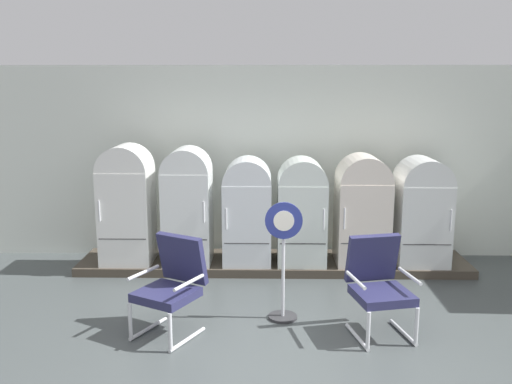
{
  "coord_description": "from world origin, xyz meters",
  "views": [
    {
      "loc": [
        -0.11,
        -4.4,
        2.59
      ],
      "look_at": [
        -0.24,
        2.75,
        1.14
      ],
      "focal_mm": 38.59,
      "sensor_mm": 36.0,
      "label": 1
    }
  ],
  "objects_px": {
    "refrigerator_3": "(302,208)",
    "sign_stand": "(283,267)",
    "refrigerator_0": "(127,201)",
    "armchair_left": "(172,282)",
    "refrigerator_4": "(362,207)",
    "refrigerator_1": "(187,202)",
    "refrigerator_2": "(247,208)",
    "armchair_right": "(378,282)",
    "refrigerator_5": "(422,208)"
  },
  "relations": [
    {
      "from": "refrigerator_3",
      "to": "sign_stand",
      "type": "bearing_deg",
      "value": -100.42
    },
    {
      "from": "refrigerator_0",
      "to": "armchair_left",
      "type": "xyz_separation_m",
      "value": [
        0.94,
        -1.96,
        -0.42
      ]
    },
    {
      "from": "refrigerator_4",
      "to": "refrigerator_1",
      "type": "bearing_deg",
      "value": -179.54
    },
    {
      "from": "refrigerator_1",
      "to": "refrigerator_3",
      "type": "xyz_separation_m",
      "value": [
        1.56,
        0.01,
        -0.08
      ]
    },
    {
      "from": "refrigerator_2",
      "to": "refrigerator_4",
      "type": "bearing_deg",
      "value": 0.18
    },
    {
      "from": "armchair_right",
      "to": "refrigerator_5",
      "type": "bearing_deg",
      "value": 63.72
    },
    {
      "from": "refrigerator_1",
      "to": "refrigerator_3",
      "type": "distance_m",
      "value": 1.56
    },
    {
      "from": "armchair_left",
      "to": "refrigerator_0",
      "type": "bearing_deg",
      "value": 115.7
    },
    {
      "from": "refrigerator_1",
      "to": "sign_stand",
      "type": "bearing_deg",
      "value": -51.88
    },
    {
      "from": "refrigerator_3",
      "to": "refrigerator_4",
      "type": "distance_m",
      "value": 0.83
    },
    {
      "from": "refrigerator_2",
      "to": "refrigerator_4",
      "type": "distance_m",
      "value": 1.57
    },
    {
      "from": "refrigerator_5",
      "to": "armchair_left",
      "type": "height_order",
      "value": "refrigerator_5"
    },
    {
      "from": "refrigerator_3",
      "to": "refrigerator_1",
      "type": "bearing_deg",
      "value": -179.76
    },
    {
      "from": "refrigerator_3",
      "to": "armchair_left",
      "type": "distance_m",
      "value": 2.47
    },
    {
      "from": "refrigerator_3",
      "to": "armchair_left",
      "type": "height_order",
      "value": "refrigerator_3"
    },
    {
      "from": "refrigerator_1",
      "to": "refrigerator_2",
      "type": "distance_m",
      "value": 0.82
    },
    {
      "from": "armchair_left",
      "to": "sign_stand",
      "type": "relative_size",
      "value": 0.77
    },
    {
      "from": "armchair_right",
      "to": "sign_stand",
      "type": "bearing_deg",
      "value": 162.03
    },
    {
      "from": "armchair_left",
      "to": "armchair_right",
      "type": "bearing_deg",
      "value": 0.91
    },
    {
      "from": "refrigerator_2",
      "to": "refrigerator_3",
      "type": "relative_size",
      "value": 1.0
    },
    {
      "from": "refrigerator_0",
      "to": "sign_stand",
      "type": "bearing_deg",
      "value": -37.5
    },
    {
      "from": "refrigerator_3",
      "to": "refrigerator_5",
      "type": "bearing_deg",
      "value": 0.59
    },
    {
      "from": "refrigerator_3",
      "to": "refrigerator_5",
      "type": "height_order",
      "value": "refrigerator_5"
    },
    {
      "from": "armchair_right",
      "to": "armchair_left",
      "type": "bearing_deg",
      "value": -179.09
    },
    {
      "from": "refrigerator_0",
      "to": "refrigerator_5",
      "type": "distance_m",
      "value": 4.03
    },
    {
      "from": "armchair_left",
      "to": "refrigerator_2",
      "type": "bearing_deg",
      "value": 70.22
    },
    {
      "from": "refrigerator_2",
      "to": "sign_stand",
      "type": "relative_size",
      "value": 1.09
    },
    {
      "from": "refrigerator_0",
      "to": "armchair_right",
      "type": "height_order",
      "value": "refrigerator_0"
    },
    {
      "from": "refrigerator_0",
      "to": "armchair_left",
      "type": "bearing_deg",
      "value": -64.3
    },
    {
      "from": "refrigerator_1",
      "to": "refrigerator_0",
      "type": "bearing_deg",
      "value": -179.74
    },
    {
      "from": "refrigerator_4",
      "to": "refrigerator_5",
      "type": "bearing_deg",
      "value": 0.3
    },
    {
      "from": "armchair_left",
      "to": "refrigerator_1",
      "type": "bearing_deg",
      "value": 93.22
    },
    {
      "from": "refrigerator_4",
      "to": "refrigerator_0",
      "type": "bearing_deg",
      "value": -179.59
    },
    {
      "from": "refrigerator_2",
      "to": "armchair_left",
      "type": "xyz_separation_m",
      "value": [
        -0.71,
        -1.97,
        -0.32
      ]
    },
    {
      "from": "refrigerator_1",
      "to": "armchair_right",
      "type": "xyz_separation_m",
      "value": [
        2.24,
        -1.93,
        -0.41
      ]
    },
    {
      "from": "refrigerator_1",
      "to": "refrigerator_2",
      "type": "bearing_deg",
      "value": 0.99
    },
    {
      "from": "refrigerator_5",
      "to": "sign_stand",
      "type": "distance_m",
      "value": 2.55
    },
    {
      "from": "refrigerator_3",
      "to": "armchair_right",
      "type": "xyz_separation_m",
      "value": [
        0.67,
        -1.93,
        -0.32
      ]
    },
    {
      "from": "refrigerator_2",
      "to": "refrigerator_5",
      "type": "distance_m",
      "value": 2.38
    },
    {
      "from": "refrigerator_5",
      "to": "sign_stand",
      "type": "xyz_separation_m",
      "value": [
        -1.93,
        -1.64,
        -0.29
      ]
    },
    {
      "from": "armchair_left",
      "to": "sign_stand",
      "type": "distance_m",
      "value": 1.21
    },
    {
      "from": "refrigerator_2",
      "to": "refrigerator_5",
      "type": "height_order",
      "value": "refrigerator_5"
    },
    {
      "from": "armchair_right",
      "to": "refrigerator_3",
      "type": "bearing_deg",
      "value": 109.18
    },
    {
      "from": "refrigerator_0",
      "to": "armchair_left",
      "type": "height_order",
      "value": "refrigerator_0"
    },
    {
      "from": "refrigerator_4",
      "to": "armchair_right",
      "type": "xyz_separation_m",
      "value": [
        -0.16,
        -1.95,
        -0.35
      ]
    },
    {
      "from": "refrigerator_5",
      "to": "refrigerator_1",
      "type": "bearing_deg",
      "value": -179.58
    },
    {
      "from": "refrigerator_4",
      "to": "armchair_left",
      "type": "height_order",
      "value": "refrigerator_4"
    },
    {
      "from": "refrigerator_2",
      "to": "refrigerator_3",
      "type": "height_order",
      "value": "refrigerator_3"
    },
    {
      "from": "refrigerator_4",
      "to": "sign_stand",
      "type": "height_order",
      "value": "refrigerator_4"
    },
    {
      "from": "armchair_left",
      "to": "sign_stand",
      "type": "xyz_separation_m",
      "value": [
        1.15,
        0.35,
        0.04
      ]
    }
  ]
}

